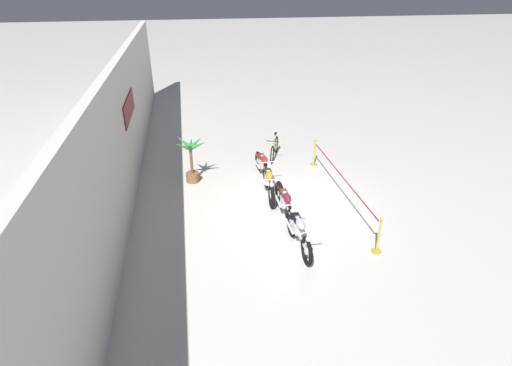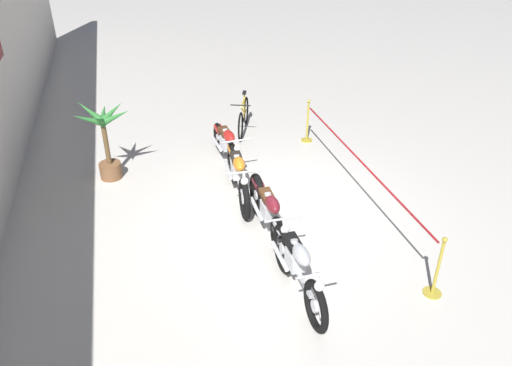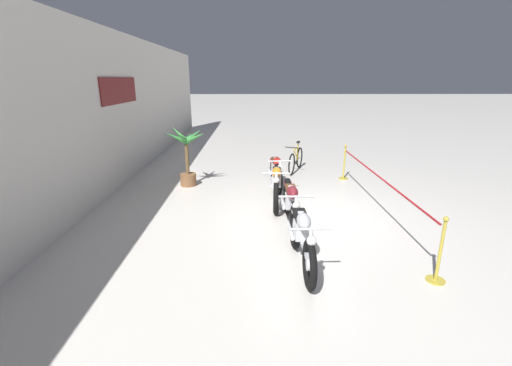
# 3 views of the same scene
# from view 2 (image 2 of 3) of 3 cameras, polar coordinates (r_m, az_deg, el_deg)

# --- Properties ---
(ground_plane) EXTENTS (120.00, 120.00, 0.00)m
(ground_plane) POSITION_cam_2_polar(r_m,az_deg,el_deg) (9.50, 3.10, -3.15)
(ground_plane) COLOR silver
(motorcycle_silver_0) EXTENTS (2.32, 0.62, 0.95)m
(motorcycle_silver_0) POSITION_cam_2_polar(r_m,az_deg,el_deg) (7.50, 4.63, -9.26)
(motorcycle_silver_0) COLOR black
(motorcycle_silver_0) RESTS_ON ground
(motorcycle_maroon_1) EXTENTS (2.44, 0.62, 0.98)m
(motorcycle_maroon_1) POSITION_cam_2_polar(r_m,az_deg,el_deg) (8.48, 1.54, -3.77)
(motorcycle_maroon_1) COLOR black
(motorcycle_maroon_1) RESTS_ON ground
(motorcycle_orange_2) EXTENTS (2.29, 0.62, 0.97)m
(motorcycle_orange_2) POSITION_cam_2_polar(r_m,az_deg,el_deg) (9.68, -2.09, 0.96)
(motorcycle_orange_2) COLOR black
(motorcycle_orange_2) RESTS_ON ground
(motorcycle_red_3) EXTENTS (2.09, 0.62, 0.91)m
(motorcycle_red_3) POSITION_cam_2_polar(r_m,az_deg,el_deg) (10.88, -3.32, 4.33)
(motorcycle_red_3) COLOR black
(motorcycle_red_3) RESTS_ON ground
(bicycle) EXTENTS (1.61, 0.73, 0.95)m
(bicycle) POSITION_cam_2_polar(r_m,az_deg,el_deg) (12.49, -1.45, 7.55)
(bicycle) COLOR black
(bicycle) RESTS_ON ground
(potted_palm_left_of_row) EXTENTS (1.09, 1.13, 1.73)m
(potted_palm_left_of_row) POSITION_cam_2_polar(r_m,az_deg,el_deg) (10.60, -16.83, 4.71)
(potted_palm_left_of_row) COLOR brown
(potted_palm_left_of_row) RESTS_ON ground
(stanchion_far_left) EXTENTS (5.51, 0.28, 1.05)m
(stanchion_far_left) POSITION_cam_2_polar(r_m,az_deg,el_deg) (8.82, 14.73, -2.03)
(stanchion_far_left) COLOR gold
(stanchion_far_left) RESTS_ON ground
(stanchion_mid_left) EXTENTS (0.28, 0.28, 1.05)m
(stanchion_mid_left) POSITION_cam_2_polar(r_m,az_deg,el_deg) (12.04, 5.89, 6.37)
(stanchion_mid_left) COLOR gold
(stanchion_mid_left) RESTS_ON ground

